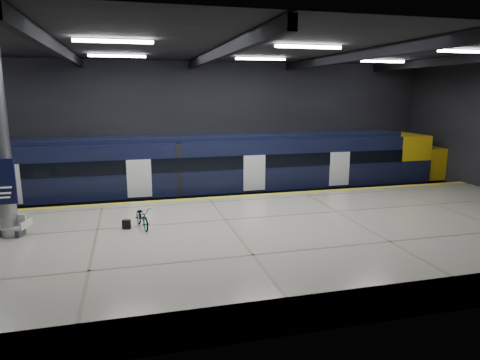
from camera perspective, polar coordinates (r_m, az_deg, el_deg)
name	(u,v)px	position (r m, az deg, el deg)	size (l,w,h in m)	color
ground	(221,237)	(18.85, -2.59, -7.65)	(30.00, 30.00, 0.00)	black
room_shell	(219,105)	(17.81, -2.76, 10.00)	(30.10, 16.10, 8.05)	black
platform	(234,245)	(16.37, -0.75, -8.63)	(30.00, 11.00, 1.10)	beige
safety_strip	(209,198)	(21.13, -4.18, -2.42)	(30.00, 0.40, 0.01)	yellow
rails	(200,204)	(24.01, -5.34, -3.26)	(30.00, 1.52, 0.16)	gray
train	(227,168)	(23.86, -1.81, 1.56)	(29.40, 2.84, 3.79)	black
bench	(4,228)	(17.86, -28.98, -5.58)	(1.97, 1.32, 0.81)	#595B60
bicycle	(142,217)	(16.87, -12.90, -4.83)	(0.56, 1.62, 0.85)	#99999E
pannier_bag	(126,224)	(16.94, -14.90, -5.74)	(0.30, 0.18, 0.35)	black
info_column	(0,144)	(17.05, -29.32, 4.23)	(0.90, 0.78, 6.90)	#9EA0A5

